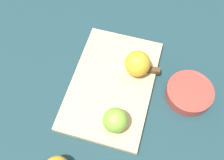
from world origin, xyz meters
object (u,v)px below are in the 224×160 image
(knife, at_px, (146,70))
(bowl, at_px, (189,92))
(apple_half_left, at_px, (115,120))
(apple_half_right, at_px, (138,64))

(knife, relative_size, bowl, 1.09)
(apple_half_left, height_order, apple_half_right, apple_half_right)
(apple_half_left, height_order, knife, apple_half_left)
(apple_half_left, bearing_deg, bowl, 99.25)
(knife, bearing_deg, apple_half_left, 68.53)
(knife, bearing_deg, bowl, 155.74)
(apple_half_right, bearing_deg, bowl, -3.43)
(knife, xyz_separation_m, bowl, (-0.05, -0.15, -0.00))
(apple_half_left, distance_m, bowl, 0.27)
(bowl, bearing_deg, apple_half_right, 77.29)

